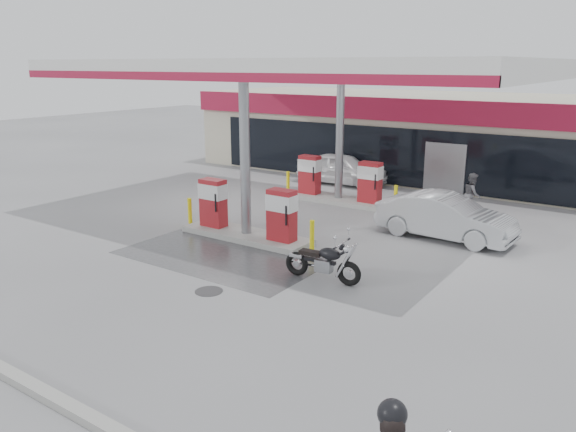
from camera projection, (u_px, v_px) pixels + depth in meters
The scene contains 13 objects.
ground at pixel (204, 255), 16.61m from camera, with size 90.00×90.00×0.00m, color gray.
wet_patch at pixel (217, 258), 16.33m from camera, with size 6.00×3.00×0.00m, color #4C4C4F.
drain_cover at pixel (209, 291), 13.92m from camera, with size 0.70×0.70×0.01m, color #38383A.
store_building at pixel (416, 134), 28.74m from camera, with size 22.00×8.22×4.00m.
canopy at pixel (298, 70), 19.20m from camera, with size 16.00×10.02×5.51m.
pump_island_near at pixel (246, 217), 18.01m from camera, with size 5.14×1.30×1.78m.
pump_island_far at pixel (339, 185), 22.78m from camera, with size 5.14×1.30×1.78m.
parked_motorcycle at pixel (324, 263), 14.50m from camera, with size 2.17×0.83×1.11m.
sedan_white at pixel (342, 169), 26.20m from camera, with size 1.72×4.26×1.45m, color white.
attendant at pixel (472, 194), 20.76m from camera, with size 0.77×0.60×1.59m, color slate.
hatchback_silver at pixel (445, 217), 17.97m from camera, with size 1.52×4.37×1.44m, color #B5B9BE.
parked_car_left at pixel (249, 149), 32.69m from camera, with size 1.86×4.57×1.33m, color #5A1314.
parked_car_right at pixel (493, 175), 25.10m from camera, with size 2.12×4.59×1.28m, color black.
Camera 1 is at (10.96, -11.54, 5.46)m, focal length 35.00 mm.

